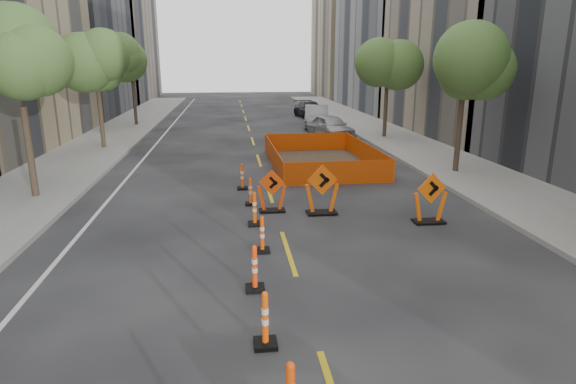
{
  "coord_description": "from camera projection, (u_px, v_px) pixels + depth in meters",
  "views": [
    {
      "loc": [
        -1.42,
        -7.6,
        4.83
      ],
      "look_at": [
        0.23,
        5.9,
        1.1
      ],
      "focal_mm": 30.0,
      "sensor_mm": 36.0,
      "label": 1
    }
  ],
  "objects": [
    {
      "name": "sidewalk_right",
      "position": [
        468.0,
        172.0,
        21.24
      ],
      "size": [
        4.0,
        90.0,
        0.15
      ],
      "primitive_type": "cube",
      "color": "gray",
      "rests_on": "ground"
    },
    {
      "name": "chevron_sign_center",
      "position": [
        322.0,
        189.0,
        15.45
      ],
      "size": [
        1.11,
        0.68,
        1.64
      ],
      "primitive_type": null,
      "rotation": [
        0.0,
        0.0,
        0.02
      ],
      "color": "#DB5009",
      "rests_on": "ground"
    },
    {
      "name": "parked_car_mid",
      "position": [
        317.0,
        116.0,
        35.77
      ],
      "size": [
        2.52,
        5.09,
        1.6
      ],
      "primitive_type": "imported",
      "rotation": [
        0.0,
        0.0,
        -0.17
      ],
      "color": "gray",
      "rests_on": "ground"
    },
    {
      "name": "bld_left_e",
      "position": [
        94.0,
        16.0,
        57.31
      ],
      "size": [
        12.0,
        20.0,
        20.0
      ],
      "primitive_type": "cube",
      "color": "gray",
      "rests_on": "ground"
    },
    {
      "name": "channelizer_6",
      "position": [
        251.0,
        191.0,
        16.52
      ],
      "size": [
        0.38,
        0.38,
        0.97
      ],
      "primitive_type": null,
      "color": "#EB5209",
      "rests_on": "ground"
    },
    {
      "name": "channelizer_2",
      "position": [
        265.0,
        319.0,
        8.29
      ],
      "size": [
        0.41,
        0.41,
        1.04
      ],
      "primitive_type": null,
      "color": "#E94F09",
      "rests_on": "ground"
    },
    {
      "name": "tree_l_c",
      "position": [
        96.0,
        66.0,
        25.68
      ],
      "size": [
        2.8,
        2.8,
        5.95
      ],
      "color": "#382B1E",
      "rests_on": "ground"
    },
    {
      "name": "channelizer_7",
      "position": [
        242.0,
        176.0,
        18.54
      ],
      "size": [
        0.4,
        0.4,
        1.01
      ],
      "primitive_type": null,
      "color": "#DD4509",
      "rests_on": "ground"
    },
    {
      "name": "channelizer_3",
      "position": [
        255.0,
        268.0,
        10.33
      ],
      "size": [
        0.41,
        0.41,
        1.04
      ],
      "primitive_type": null,
      "color": "#FF420A",
      "rests_on": "ground"
    },
    {
      "name": "ground_plane",
      "position": [
        315.0,
        336.0,
        8.72
      ],
      "size": [
        140.0,
        140.0,
        0.0
      ],
      "primitive_type": "plane",
      "color": "black"
    },
    {
      "name": "bld_right_c",
      "position": [
        507.0,
        26.0,
        31.65
      ],
      "size": [
        12.0,
        16.0,
        14.0
      ],
      "primitive_type": "cube",
      "color": "gray",
      "rests_on": "ground"
    },
    {
      "name": "channelizer_5",
      "position": [
        255.0,
        209.0,
        14.46
      ],
      "size": [
        0.41,
        0.41,
        1.05
      ],
      "primitive_type": null,
      "color": "#E64D09",
      "rests_on": "ground"
    },
    {
      "name": "tree_l_d",
      "position": [
        131.0,
        65.0,
        35.26
      ],
      "size": [
        2.8,
        2.8,
        5.95
      ],
      "color": "#382B1E",
      "rests_on": "ground"
    },
    {
      "name": "channelizer_4",
      "position": [
        262.0,
        234.0,
        12.43
      ],
      "size": [
        0.39,
        0.39,
        0.98
      ],
      "primitive_type": null,
      "color": "#DB4509",
      "rests_on": "ground"
    },
    {
      "name": "chevron_sign_right",
      "position": [
        430.0,
        198.0,
        14.6
      ],
      "size": [
        1.14,
        0.79,
        1.59
      ],
      "primitive_type": null,
      "rotation": [
        0.0,
        0.0,
        0.16
      ],
      "color": "#E45809",
      "rests_on": "ground"
    },
    {
      "name": "parked_car_near",
      "position": [
        331.0,
        126.0,
        30.8
      ],
      "size": [
        2.78,
        4.65,
        1.48
      ],
      "primitive_type": "imported",
      "rotation": [
        0.0,
        0.0,
        0.25
      ],
      "color": "#AEAEB0",
      "rests_on": "ground"
    },
    {
      "name": "tree_r_b",
      "position": [
        465.0,
        68.0,
        20.0
      ],
      "size": [
        2.8,
        2.8,
        5.95
      ],
      "color": "#382B1E",
      "rests_on": "ground"
    },
    {
      "name": "parked_car_far",
      "position": [
        310.0,
        110.0,
        41.82
      ],
      "size": [
        2.62,
        5.03,
        1.39
      ],
      "primitive_type": "imported",
      "rotation": [
        0.0,
        0.0,
        0.14
      ],
      "color": "black",
      "rests_on": "ground"
    },
    {
      "name": "tree_r_c",
      "position": [
        388.0,
        66.0,
        29.57
      ],
      "size": [
        2.8,
        2.8,
        5.95
      ],
      "color": "#382B1E",
      "rests_on": "ground"
    },
    {
      "name": "tree_l_b",
      "position": [
        18.0,
        70.0,
        16.11
      ],
      "size": [
        2.8,
        2.8,
        5.95
      ],
      "color": "#382B1E",
      "rests_on": "ground"
    },
    {
      "name": "safety_fence",
      "position": [
        320.0,
        155.0,
        22.93
      ],
      "size": [
        4.66,
        7.78,
        0.96
      ],
      "primitive_type": null,
      "rotation": [
        0.0,
        0.0,
        0.02
      ],
      "color": "#F45E0C",
      "rests_on": "ground"
    },
    {
      "name": "bld_right_e",
      "position": [
        364.0,
        36.0,
        64.7
      ],
      "size": [
        12.0,
        14.0,
        16.0
      ],
      "primitive_type": "cube",
      "color": "tan",
      "rests_on": "ground"
    },
    {
      "name": "sidewalk_left",
      "position": [
        40.0,
        184.0,
        19.13
      ],
      "size": [
        4.0,
        90.0,
        0.15
      ],
      "primitive_type": "cube",
      "color": "gray",
      "rests_on": "ground"
    },
    {
      "name": "bld_right_d",
      "position": [
        417.0,
        5.0,
        46.55
      ],
      "size": [
        12.0,
        18.0,
        20.0
      ],
      "primitive_type": "cube",
      "color": "gray",
      "rests_on": "ground"
    },
    {
      "name": "chevron_sign_left",
      "position": [
        272.0,
        191.0,
        15.72
      ],
      "size": [
        1.08,
        0.83,
        1.42
      ],
      "primitive_type": null,
      "rotation": [
        0.0,
        0.0,
        -0.31
      ],
      "color": "#EA4409",
      "rests_on": "ground"
    },
    {
      "name": "bld_left_d",
      "position": [
        49.0,
        35.0,
        42.4
      ],
      "size": [
        12.0,
        16.0,
        14.0
      ],
      "primitive_type": "cube",
      "color": "#4C4C51",
      "rests_on": "ground"
    }
  ]
}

